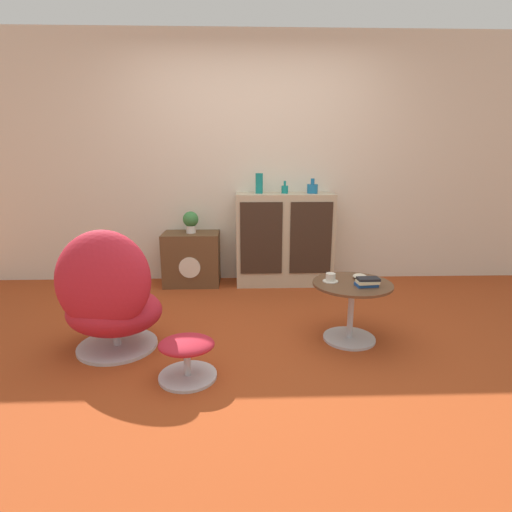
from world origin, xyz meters
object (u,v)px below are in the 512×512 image
(coffee_table, at_px, (351,303))
(potted_plant, at_px, (191,221))
(vase_inner_left, at_px, (285,189))
(bowl, at_px, (360,276))
(egg_chair, at_px, (109,297))
(book_stack, at_px, (367,282))
(vase_leftmost, at_px, (259,183))
(tv_console, at_px, (192,259))
(teacup, at_px, (331,278))
(sideboard, at_px, (284,239))
(vase_inner_right, at_px, (312,188))
(ottoman, at_px, (187,352))

(coffee_table, xyz_separation_m, potted_plant, (-1.36, 1.41, 0.40))
(vase_inner_left, xyz_separation_m, bowl, (0.45, -1.31, -0.55))
(egg_chair, relative_size, book_stack, 5.40)
(vase_leftmost, relative_size, bowl, 1.99)
(tv_console, height_order, bowl, tv_console)
(teacup, bearing_deg, book_stack, -26.35)
(coffee_table, bearing_deg, egg_chair, -175.79)
(sideboard, height_order, vase_inner_right, vase_inner_right)
(sideboard, xyz_separation_m, coffee_table, (0.36, -1.41, -0.20))
(tv_console, height_order, vase_inner_right, vase_inner_right)
(vase_leftmost, height_order, teacup, vase_leftmost)
(ottoman, height_order, vase_inner_left, vase_inner_left)
(tv_console, xyz_separation_m, egg_chair, (-0.38, -1.54, 0.13))
(sideboard, bearing_deg, vase_leftmost, 179.18)
(tv_console, bearing_deg, ottoman, -83.98)
(teacup, distance_m, bowl, 0.25)
(tv_console, bearing_deg, egg_chair, -103.85)
(ottoman, bearing_deg, teacup, 28.22)
(ottoman, distance_m, vase_leftmost, 2.18)
(vase_inner_left, bearing_deg, coffee_table, -75.46)
(egg_chair, distance_m, potted_plant, 1.61)
(sideboard, bearing_deg, vase_inner_right, 0.77)
(vase_leftmost, relative_size, book_stack, 1.23)
(ottoman, bearing_deg, vase_inner_right, 60.52)
(tv_console, xyz_separation_m, vase_inner_right, (1.28, 0.01, 0.75))
(egg_chair, bearing_deg, vase_leftmost, 54.35)
(sideboard, xyz_separation_m, ottoman, (-0.80, -1.91, -0.31))
(vase_inner_left, bearing_deg, teacup, -81.32)
(vase_leftmost, distance_m, bowl, 1.61)
(coffee_table, bearing_deg, bowl, 51.25)
(tv_console, bearing_deg, vase_leftmost, 0.41)
(egg_chair, bearing_deg, vase_inner_right, 42.83)
(vase_inner_right, bearing_deg, potted_plant, -179.80)
(tv_console, bearing_deg, book_stack, -45.91)
(sideboard, distance_m, egg_chair, 2.07)
(sideboard, height_order, potted_plant, sideboard)
(vase_leftmost, height_order, potted_plant, vase_leftmost)
(potted_plant, bearing_deg, tv_console, -170.93)
(egg_chair, distance_m, vase_inner_left, 2.15)
(tv_console, xyz_separation_m, vase_inner_left, (0.99, 0.01, 0.74))
(teacup, bearing_deg, vase_inner_right, 86.70)
(coffee_table, relative_size, teacup, 5.12)
(coffee_table, bearing_deg, ottoman, -156.60)
(sideboard, distance_m, vase_inner_right, 0.61)
(egg_chair, height_order, teacup, egg_chair)
(coffee_table, xyz_separation_m, book_stack, (0.08, -0.08, 0.19))
(potted_plant, bearing_deg, vase_inner_right, 0.20)
(ottoman, height_order, teacup, teacup)
(sideboard, bearing_deg, ottoman, -112.61)
(egg_chair, bearing_deg, vase_inner_left, 48.31)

